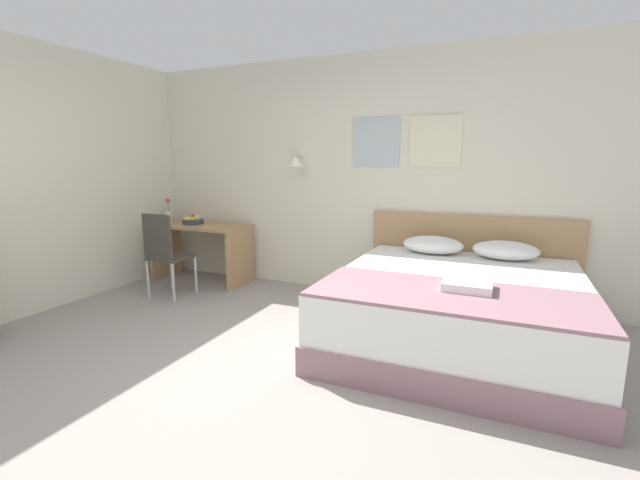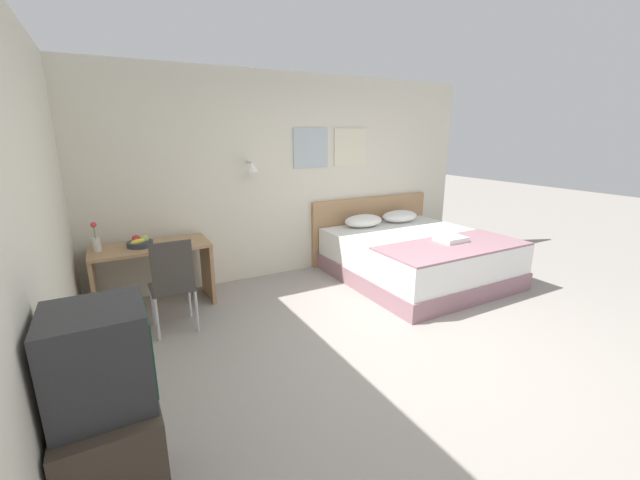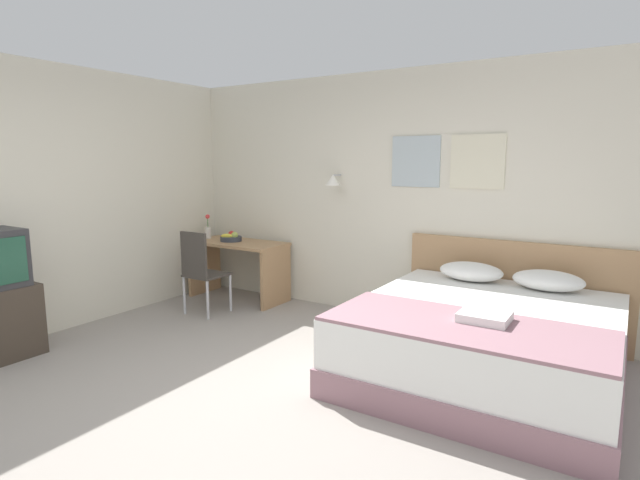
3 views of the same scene
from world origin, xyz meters
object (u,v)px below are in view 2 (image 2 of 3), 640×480
Objects in this scene: headboard at (371,228)px; fruit_bowl at (140,243)px; bed at (417,257)px; desk at (153,264)px; folded_towel_near_foot at (450,239)px; television at (99,358)px; throw_blanket at (453,246)px; desk_chair at (173,280)px; tv_stand at (115,457)px; pillow_left at (363,221)px; flower_vase at (96,241)px; pillow_right at (400,216)px.

fruit_bowl is (-3.29, -0.33, 0.29)m from headboard.
desk reaches higher than bed.
headboard is 6.22× the size of folded_towel_near_foot.
headboard is at bearing 94.02° from folded_towel_near_foot.
bed is 4.14m from television.
desk is at bearing 160.34° from folded_towel_near_foot.
folded_towel_near_foot is 4.02m from television.
fruit_bowl is (-3.29, 1.31, 0.16)m from throw_blanket.
desk reaches higher than folded_towel_near_foot.
folded_towel_near_foot is 0.35× the size of desk_chair.
fruit_bowl is 2.62m from tv_stand.
throw_blanket is 3.76× the size of television.
headboard reaches higher than pillow_left.
flower_vase is (-3.69, 1.32, 0.23)m from throw_blanket.
bed is 3.80m from flower_vase.
pillow_left is at bearing 180.00° from pillow_right.
pillow_right is at bearing -38.78° from headboard.
folded_towel_near_foot is 3.50m from desk.
headboard reaches higher than bed.
flower_vase is at bearing 168.81° from bed.
desk is (-2.85, -0.06, -0.17)m from pillow_left.
pillow_left is 4.24m from television.
desk_chair is (-3.19, 0.44, -0.10)m from folded_towel_near_foot.
bed is 0.93m from pillow_right.
pillow_right is 4.79m from television.
desk_chair is at bearing -82.46° from desk.
fruit_bowl reaches higher than folded_towel_near_foot.
pillow_left reaches higher than throw_blanket.
pillow_left is at bearing 113.18° from bed.
tv_stand is (-3.33, -2.62, -0.36)m from pillow_left.
desk_chair is (-2.75, -0.79, -0.13)m from pillow_left.
pillow_left is 1.42m from throw_blanket.
tv_stand is (-4.00, -2.62, -0.36)m from pillow_right.
folded_towel_near_foot is 0.52× the size of tv_stand.
desk is (-3.29, 1.18, -0.13)m from folded_towel_near_foot.
bed is 1.07m from headboard.
flower_vase is at bearing 178.36° from fruit_bowl.
desk is 1.90× the size of tv_stand.
pillow_left is at bearing 109.67° from folded_towel_near_foot.
fruit_bowl is (-3.62, -0.06, 0.09)m from pillow_right.
headboard is 1.51m from folded_towel_near_foot.
desk_chair is at bearing 72.45° from television.
bed is at bearing -12.33° from fruit_bowl.
flower_vase is 0.62× the size of television.
television is (-3.67, -2.89, 0.41)m from headboard.
throw_blanket is (-0.00, -0.59, 0.31)m from bed.
tv_stand is (-3.67, -1.83, 0.03)m from bed.
bed is 3.28m from desk.
desk_chair reaches higher than folded_towel_near_foot.
television is at bearing -141.78° from headboard.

